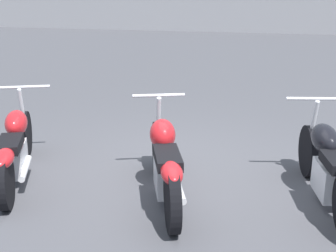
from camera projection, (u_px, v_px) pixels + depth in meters
ground_plane at (170, 177)px, 5.48m from camera, size 60.00×60.00×0.00m
fence_back at (249, 12)px, 19.93m from camera, size 40.00×0.04×1.73m
motorcycle_slot_0 at (15, 147)px, 5.29m from camera, size 1.04×2.02×0.94m
motorcycle_slot_1 at (165, 162)px, 4.79m from camera, size 0.85×1.93×0.98m
motorcycle_slot_2 at (328, 166)px, 4.71m from camera, size 0.69×1.96×0.97m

